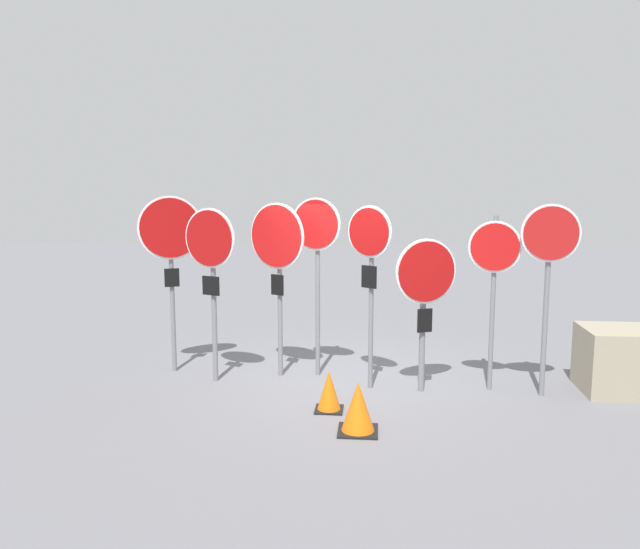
{
  "coord_description": "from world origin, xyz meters",
  "views": [
    {
      "loc": [
        0.39,
        -8.51,
        2.78
      ],
      "look_at": [
        -0.4,
        0.0,
        1.54
      ],
      "focal_mm": 35.0,
      "sensor_mm": 36.0,
      "label": 1
    }
  ],
  "objects_px": {
    "stop_sign_7": "(549,256)",
    "traffic_cone_1": "(358,407)",
    "stop_sign_0": "(171,243)",
    "stop_sign_2": "(277,250)",
    "stop_sign_3": "(316,244)",
    "stop_sign_1": "(211,257)",
    "stop_sign_6": "(494,265)",
    "stop_sign_4": "(370,256)",
    "stop_sign_5": "(425,287)",
    "traffic_cone_0": "(329,391)",
    "storage_crate": "(618,360)"
  },
  "relations": [
    {
      "from": "stop_sign_3",
      "to": "traffic_cone_1",
      "type": "distance_m",
      "value": 2.7
    },
    {
      "from": "stop_sign_5",
      "to": "stop_sign_0",
      "type": "bearing_deg",
      "value": 148.74
    },
    {
      "from": "stop_sign_2",
      "to": "stop_sign_3",
      "type": "xyz_separation_m",
      "value": [
        0.55,
        0.08,
        0.08
      ]
    },
    {
      "from": "traffic_cone_0",
      "to": "stop_sign_5",
      "type": "bearing_deg",
      "value": 33.86
    },
    {
      "from": "stop_sign_2",
      "to": "storage_crate",
      "type": "distance_m",
      "value": 4.87
    },
    {
      "from": "stop_sign_2",
      "to": "traffic_cone_1",
      "type": "height_order",
      "value": "stop_sign_2"
    },
    {
      "from": "stop_sign_0",
      "to": "stop_sign_7",
      "type": "distance_m",
      "value": 5.22
    },
    {
      "from": "stop_sign_1",
      "to": "traffic_cone_0",
      "type": "distance_m",
      "value": 2.5
    },
    {
      "from": "stop_sign_3",
      "to": "traffic_cone_1",
      "type": "xyz_separation_m",
      "value": [
        0.67,
        -2.04,
        -1.64
      ]
    },
    {
      "from": "stop_sign_1",
      "to": "stop_sign_2",
      "type": "xyz_separation_m",
      "value": [
        0.88,
        0.33,
        0.07
      ]
    },
    {
      "from": "stop_sign_0",
      "to": "stop_sign_4",
      "type": "bearing_deg",
      "value": -32.24
    },
    {
      "from": "stop_sign_0",
      "to": "traffic_cone_1",
      "type": "relative_size",
      "value": 4.48
    },
    {
      "from": "traffic_cone_0",
      "to": "traffic_cone_1",
      "type": "xyz_separation_m",
      "value": [
        0.38,
        -0.64,
        0.04
      ]
    },
    {
      "from": "stop_sign_1",
      "to": "stop_sign_7",
      "type": "xyz_separation_m",
      "value": [
        4.48,
        -0.21,
        0.09
      ]
    },
    {
      "from": "stop_sign_1",
      "to": "stop_sign_0",
      "type": "bearing_deg",
      "value": 172.31
    },
    {
      "from": "stop_sign_1",
      "to": "traffic_cone_1",
      "type": "bearing_deg",
      "value": -15.0
    },
    {
      "from": "traffic_cone_0",
      "to": "storage_crate",
      "type": "bearing_deg",
      "value": 15.59
    },
    {
      "from": "stop_sign_0",
      "to": "storage_crate",
      "type": "relative_size",
      "value": 2.76
    },
    {
      "from": "stop_sign_0",
      "to": "traffic_cone_0",
      "type": "bearing_deg",
      "value": -52.16
    },
    {
      "from": "stop_sign_5",
      "to": "storage_crate",
      "type": "bearing_deg",
      "value": -16.49
    },
    {
      "from": "traffic_cone_1",
      "to": "storage_crate",
      "type": "bearing_deg",
      "value": 26.42
    },
    {
      "from": "stop_sign_2",
      "to": "stop_sign_5",
      "type": "xyz_separation_m",
      "value": [
        2.05,
        -0.51,
        -0.41
      ]
    },
    {
      "from": "stop_sign_2",
      "to": "stop_sign_7",
      "type": "bearing_deg",
      "value": 20.64
    },
    {
      "from": "stop_sign_2",
      "to": "stop_sign_3",
      "type": "height_order",
      "value": "stop_sign_3"
    },
    {
      "from": "stop_sign_7",
      "to": "stop_sign_3",
      "type": "bearing_deg",
      "value": 171.32
    },
    {
      "from": "stop_sign_7",
      "to": "traffic_cone_1",
      "type": "relative_size",
      "value": 4.34
    },
    {
      "from": "stop_sign_5",
      "to": "storage_crate",
      "type": "xyz_separation_m",
      "value": [
        2.6,
        0.25,
        -1.01
      ]
    },
    {
      "from": "traffic_cone_1",
      "to": "storage_crate",
      "type": "distance_m",
      "value": 3.83
    },
    {
      "from": "stop_sign_1",
      "to": "stop_sign_7",
      "type": "height_order",
      "value": "stop_sign_7"
    },
    {
      "from": "stop_sign_6",
      "to": "traffic_cone_0",
      "type": "relative_size",
      "value": 4.66
    },
    {
      "from": "stop_sign_1",
      "to": "stop_sign_5",
      "type": "height_order",
      "value": "stop_sign_1"
    },
    {
      "from": "stop_sign_0",
      "to": "traffic_cone_0",
      "type": "relative_size",
      "value": 5.14
    },
    {
      "from": "stop_sign_5",
      "to": "storage_crate",
      "type": "relative_size",
      "value": 2.19
    },
    {
      "from": "stop_sign_4",
      "to": "stop_sign_6",
      "type": "distance_m",
      "value": 1.65
    },
    {
      "from": "stop_sign_0",
      "to": "stop_sign_2",
      "type": "distance_m",
      "value": 1.58
    },
    {
      "from": "stop_sign_4",
      "to": "stop_sign_5",
      "type": "height_order",
      "value": "stop_sign_4"
    },
    {
      "from": "stop_sign_6",
      "to": "storage_crate",
      "type": "distance_m",
      "value": 2.13
    },
    {
      "from": "stop_sign_3",
      "to": "stop_sign_5",
      "type": "distance_m",
      "value": 1.68
    },
    {
      "from": "stop_sign_1",
      "to": "traffic_cone_1",
      "type": "relative_size",
      "value": 4.21
    },
    {
      "from": "traffic_cone_1",
      "to": "storage_crate",
      "type": "height_order",
      "value": "storage_crate"
    },
    {
      "from": "stop_sign_0",
      "to": "stop_sign_6",
      "type": "height_order",
      "value": "stop_sign_0"
    },
    {
      "from": "stop_sign_5",
      "to": "traffic_cone_1",
      "type": "xyz_separation_m",
      "value": [
        -0.83,
        -1.45,
        -1.15
      ]
    },
    {
      "from": "storage_crate",
      "to": "traffic_cone_0",
      "type": "bearing_deg",
      "value": -164.41
    },
    {
      "from": "stop_sign_3",
      "to": "storage_crate",
      "type": "relative_size",
      "value": 2.73
    },
    {
      "from": "stop_sign_6",
      "to": "traffic_cone_1",
      "type": "relative_size",
      "value": 4.06
    },
    {
      "from": "stop_sign_3",
      "to": "stop_sign_6",
      "type": "distance_m",
      "value": 2.45
    },
    {
      "from": "stop_sign_3",
      "to": "stop_sign_7",
      "type": "distance_m",
      "value": 3.12
    },
    {
      "from": "stop_sign_4",
      "to": "stop_sign_5",
      "type": "xyz_separation_m",
      "value": [
        0.73,
        -0.08,
        -0.39
      ]
    },
    {
      "from": "stop_sign_7",
      "to": "traffic_cone_1",
      "type": "xyz_separation_m",
      "value": [
        -2.38,
        -1.41,
        -1.57
      ]
    },
    {
      "from": "stop_sign_4",
      "to": "stop_sign_3",
      "type": "bearing_deg",
      "value": -179.54
    }
  ]
}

